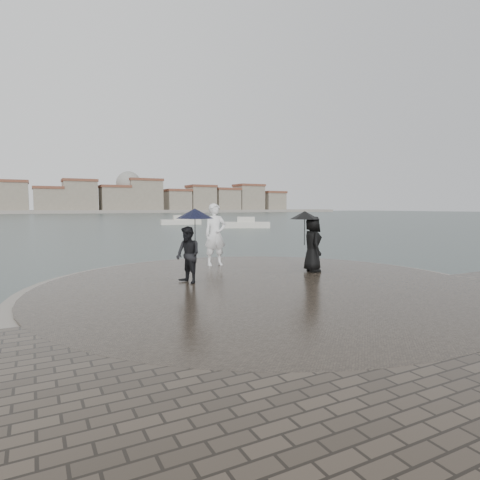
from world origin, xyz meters
TOP-DOWN VIEW (x-y plane):
  - ground at (0.00, 0.00)m, footprint 400.00×400.00m
  - kerb_ring at (0.00, 3.50)m, footprint 12.50×12.50m
  - quay_tip at (0.00, 3.50)m, footprint 11.90×11.90m
  - statue at (0.23, 7.15)m, footprint 0.82×0.55m
  - visitor_left at (-1.70, 4.48)m, footprint 1.16×1.06m
  - visitor_right at (2.41, 4.50)m, footprint 1.15×1.10m
  - far_skyline at (-6.29, 160.71)m, footprint 260.00×20.00m
  - boats at (3.97, 36.74)m, footprint 39.58×22.26m

SIDE VIEW (x-z plane):
  - ground at x=0.00m, z-range 0.00..0.00m
  - kerb_ring at x=0.00m, z-range 0.00..0.32m
  - quay_tip at x=0.00m, z-range 0.00..0.36m
  - boats at x=3.97m, z-range -0.37..1.13m
  - visitor_right at x=2.41m, z-range 0.48..2.43m
  - statue at x=0.23m, z-range 0.36..2.56m
  - visitor_left at x=-1.70m, z-range 0.46..2.50m
  - far_skyline at x=-6.29m, z-range -12.89..24.11m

